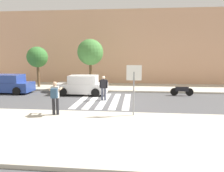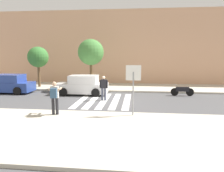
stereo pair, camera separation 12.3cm
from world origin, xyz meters
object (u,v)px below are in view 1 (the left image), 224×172
Objects in this scene: pedestrian_crossing at (104,87)px; parked_car_white at (82,86)px; photographer_with_backpack at (55,95)px; parked_car_blue at (8,84)px; street_tree_center at (90,52)px; motorcycle at (182,90)px; street_tree_west at (37,57)px; stop_sign at (134,79)px.

pedestrian_crossing is 0.42× the size of parked_car_white.
photographer_with_backpack is 6.42m from parked_car_white.
street_tree_center reaches higher than parked_car_blue.
street_tree_west is at bearing 169.23° from motorcycle.
parked_car_white is at bearing -177.82° from motorcycle.
parked_car_blue is at bearing 150.03° from stop_sign.
parked_car_white is (-0.15, 6.40, -0.44)m from photographer_with_backpack.
parked_car_blue is at bearing -162.60° from street_tree_center.
stop_sign reaches higher than photographer_with_backpack.
street_tree_center reaches higher than stop_sign.
street_tree_west is 5.24m from street_tree_center.
motorcycle is at bearing 59.58° from stop_sign.
photographer_with_backpack is at bearing -139.05° from motorcycle.
pedestrian_crossing is at bearing -45.44° from parked_car_white.
motorcycle is (14.20, 0.30, -0.31)m from parked_car_blue.
motorcycle is (7.88, 0.30, -0.31)m from parked_car_white.
pedestrian_crossing is at bearing -157.91° from motorcycle.
street_tree_west is at bearing 118.93° from photographer_with_backpack.
motorcycle is (3.72, 6.34, -1.59)m from stop_sign.
stop_sign is at bearing 5.18° from photographer_with_backpack.
parked_car_white reaches higher than motorcycle.
motorcycle is 8.34m from street_tree_center.
parked_car_blue is 3.78m from street_tree_west.
parked_car_blue reaches higher than motorcycle.
parked_car_blue is 1.09× the size of street_tree_west.
street_tree_west is (-12.78, 2.43, 2.50)m from motorcycle.
street_tree_center is at bearing 112.96° from pedestrian_crossing.
motorcycle is 0.40× the size of street_tree_center.
pedestrian_crossing is 5.09m from street_tree_center.
parked_car_white is 7.89m from motorcycle.
pedestrian_crossing is 0.42× the size of parked_car_blue.
motorcycle is at bearing -10.77° from street_tree_west.
photographer_with_backpack is (-4.00, -0.36, -0.84)m from stop_sign.
street_tree_west reaches higher than parked_car_white.
motorcycle is at bearing -13.13° from street_tree_center.
pedestrian_crossing is 0.98× the size of motorcycle.
street_tree_center is (5.18, -0.66, 0.45)m from street_tree_west.
street_tree_west is (-6.94, 4.80, 1.94)m from pedestrian_crossing.
street_tree_center is (-1.75, 4.14, 2.39)m from pedestrian_crossing.
photographer_with_backpack is at bearing -88.65° from parked_car_white.
parked_car_white is 6.02m from street_tree_west.
parked_car_white is at bearing 134.56° from pedestrian_crossing.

